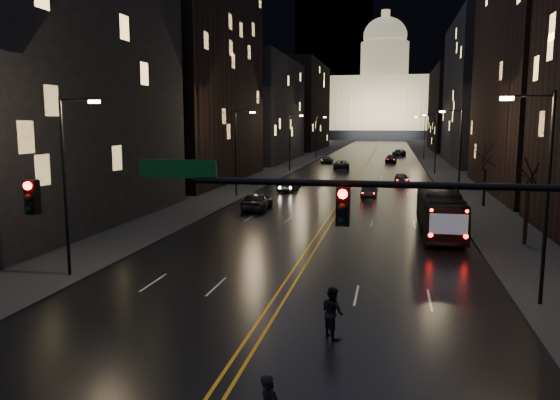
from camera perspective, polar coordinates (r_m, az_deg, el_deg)
The scene contains 35 objects.
ground at distance 16.60m, azimuth -6.63°, elevation -19.77°, with size 900.00×900.00×0.00m, color black.
road at distance 144.18m, azimuth 9.76°, elevation 4.98°, with size 20.00×320.00×0.02m, color black.
sidewalk_left at distance 145.31m, azimuth 4.22°, elevation 5.13°, with size 8.00×320.00×0.16m, color black.
sidewalk_right at distance 144.40m, azimuth 15.34°, elevation 4.84°, with size 8.00×320.00×0.16m, color black.
center_line at distance 144.18m, azimuth 9.76°, elevation 4.99°, with size 0.62×320.00×0.01m, color orange.
building_left_near at distance 44.27m, azimuth -24.46°, elevation 11.66°, with size 12.00×28.00×22.00m, color black.
building_left_mid at distance 72.86m, azimuth -9.33°, elevation 12.99°, with size 12.00×30.00×28.00m, color black.
building_left_far at distance 108.99m, azimuth -2.06°, elevation 9.35°, with size 12.00×34.00×20.00m, color black.
building_left_dist at distance 156.09m, azimuth 2.16°, elevation 9.73°, with size 12.00×40.00×24.00m, color black.
building_right_tall at distance 66.89m, azimuth 26.78°, elevation 17.00°, with size 12.00×30.00×38.00m, color black.
building_right_mid at distance 107.27m, azimuth 20.70°, elevation 10.46°, with size 12.00×34.00×26.00m, color black.
building_right_dist at distance 154.79m, azimuth 17.88°, elevation 8.99°, with size 12.00×40.00×22.00m, color black.
mountain_ridge at distance 399.60m, azimuth 17.25°, elevation 16.06°, with size 520.00×60.00×130.00m, color black.
capitol at distance 264.11m, azimuth 10.75°, elevation 10.08°, with size 90.00×50.00×58.50m.
traffic_signal at distance 14.20m, azimuth 16.30°, elevation -2.95°, with size 17.29×0.45×7.00m.
streetlamp_right_near at distance 24.81m, azimuth 25.81°, elevation 1.16°, with size 2.13×0.25×9.00m.
streetlamp_left_near at distance 28.61m, azimuth -21.30°, elevation 2.25°, with size 2.13×0.25×9.00m.
streetlamp_right_mid at distance 54.31m, azimuth 18.13°, elevation 4.95°, with size 2.13×0.25×9.00m.
streetlamp_left_mid at distance 56.15m, azimuth -4.46°, elevation 5.42°, with size 2.13×0.25×9.00m.
streetlamp_right_far at distance 84.16m, azimuth 15.86°, elevation 6.05°, with size 2.13×0.25×9.00m.
streetlamp_left_far at distance 85.36m, azimuth 1.14°, elevation 6.38°, with size 2.13×0.25×9.00m.
streetlamp_right_dist at distance 114.09m, azimuth 14.78°, elevation 6.57°, with size 2.13×0.25×9.00m.
streetlamp_left_dist at distance 114.98m, azimuth 3.88°, elevation 6.83°, with size 2.13×0.25×9.00m.
tree_right_mid at distance 36.99m, azimuth 24.55°, elevation 2.42°, with size 2.40×2.40×6.65m.
tree_right_far at distance 52.66m, azimuth 20.71°, elevation 4.13°, with size 2.40×2.40×6.65m.
bus at distance 39.49m, azimuth 16.37°, elevation -1.21°, with size 2.60×11.10×3.09m, color black.
oncoming_car_a at distance 48.17m, azimuth -2.41°, elevation -0.08°, with size 1.99×4.96×1.69m, color black.
oncoming_car_b at distance 60.94m, azimuth 0.92°, elevation 1.52°, with size 1.48×4.24×1.40m, color black.
oncoming_car_c at distance 90.33m, azimuth 6.45°, elevation 3.69°, with size 2.55×5.53×1.54m, color black.
oncoming_car_d at distance 102.78m, azimuth 4.93°, elevation 4.20°, with size 1.92×4.73×1.37m, color black.
receding_car_a at distance 56.79m, azimuth 9.30°, elevation 0.90°, with size 1.43×4.09×1.35m, color black.
receding_car_b at distance 69.87m, azimuth 12.60°, elevation 2.20°, with size 1.69×4.21×1.44m, color black.
receding_car_c at distance 105.96m, azimuth 11.52°, elevation 4.22°, with size 2.07×5.09×1.48m, color black.
receding_car_d at distance 127.15m, azimuth 12.34°, elevation 4.85°, with size 2.60×5.64×1.57m, color black.
pedestrian_b at distance 20.18m, azimuth 5.51°, elevation -11.61°, with size 0.92×0.50×1.89m, color black.
Camera 1 is at (4.70, -13.90, 7.76)m, focal length 35.00 mm.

